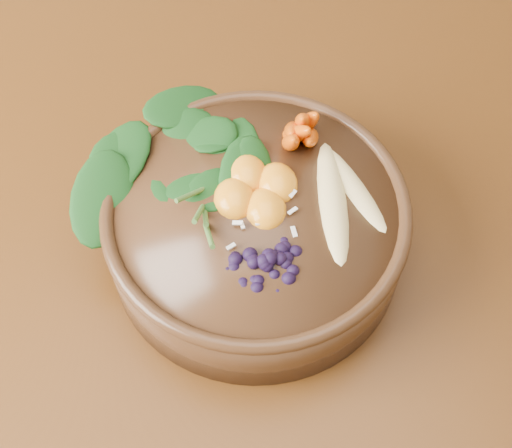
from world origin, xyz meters
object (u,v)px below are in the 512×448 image
object	(u,v)px
mandarin_cluster	(256,181)
blueberry_pile	(267,251)
dining_table	(234,225)
kale_heap	(201,146)
banana_halves	(345,186)
carrot_cluster	(301,110)
stoneware_bowl	(256,229)

from	to	relation	value
mandarin_cluster	blueberry_pile	xyz separation A→B (m)	(0.00, -0.08, 0.00)
dining_table	kale_heap	distance (m)	0.20
kale_heap	mandarin_cluster	distance (m)	0.07
banana_halves	carrot_cluster	bearing A→B (deg)	113.06
carrot_cluster	blueberry_pile	size ratio (longest dim) A/B	0.60
kale_heap	banana_halves	size ratio (longest dim) A/B	1.17
dining_table	blueberry_pile	world-z (taller)	blueberry_pile
carrot_cluster	stoneware_bowl	bearing A→B (deg)	-123.69
banana_halves	mandarin_cluster	bearing A→B (deg)	170.25
stoneware_bowl	mandarin_cluster	distance (m)	0.06
mandarin_cluster	banana_halves	bearing A→B (deg)	-9.61
dining_table	banana_halves	distance (m)	0.24
dining_table	blueberry_pile	xyz separation A→B (m)	(0.02, -0.16, 0.20)
carrot_cluster	mandarin_cluster	bearing A→B (deg)	-129.81
banana_halves	blueberry_pile	distance (m)	0.11
kale_heap	dining_table	bearing A→B (deg)	44.32
kale_heap	banana_halves	bearing A→B (deg)	-23.41
stoneware_bowl	banana_halves	xyz separation A→B (m)	(0.09, 0.00, 0.06)
stoneware_bowl	blueberry_pile	world-z (taller)	blueberry_pile
stoneware_bowl	kale_heap	size ratio (longest dim) A/B	1.53
dining_table	stoneware_bowl	distance (m)	0.16
mandarin_cluster	kale_heap	bearing A→B (deg)	138.35
stoneware_bowl	carrot_cluster	bearing A→B (deg)	56.44
dining_table	kale_heap	bearing A→B (deg)	-135.68
carrot_cluster	banana_halves	size ratio (longest dim) A/B	0.49
stoneware_bowl	kale_heap	distance (m)	0.10
kale_heap	mandarin_cluster	bearing A→B (deg)	-41.65
mandarin_cluster	stoneware_bowl	bearing A→B (deg)	-96.21
dining_table	stoneware_bowl	bearing A→B (deg)	-79.13
kale_heap	carrot_cluster	distance (m)	0.11
kale_heap	carrot_cluster	bearing A→B (deg)	10.65
stoneware_bowl	mandarin_cluster	xyz separation A→B (m)	(0.00, 0.02, 0.06)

